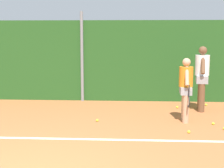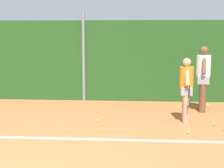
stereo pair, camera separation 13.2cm
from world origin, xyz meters
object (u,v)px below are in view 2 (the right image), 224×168
player_midcourt (186,87)px  tennis_ball_10 (178,107)px  tennis_ball_4 (189,132)px  tennis_ball_12 (97,120)px  tennis_ball_2 (208,105)px  tennis_ball_11 (214,124)px  player_backcourt_far (203,75)px

player_midcourt → tennis_ball_10: 1.75m
tennis_ball_4 → tennis_ball_12: 2.32m
tennis_ball_4 → tennis_ball_10: (0.08, 2.57, 0.00)m
tennis_ball_2 → tennis_ball_12: size_ratio=1.00×
tennis_ball_12 → tennis_ball_2: bearing=33.2°
tennis_ball_11 → tennis_ball_12: bearing=177.0°
tennis_ball_4 → tennis_ball_11: bearing=46.2°
tennis_ball_11 → player_midcourt: bearing=154.0°
player_midcourt → tennis_ball_4: 1.36m
player_midcourt → player_backcourt_far: bearing=155.7°
player_midcourt → tennis_ball_11: bearing=67.1°
tennis_ball_12 → player_midcourt: bearing=4.1°
player_backcourt_far → tennis_ball_2: bearing=163.3°
player_midcourt → tennis_ball_2: size_ratio=24.24×
player_backcourt_far → tennis_ball_10: size_ratio=27.97×
player_backcourt_far → tennis_ball_10: player_backcourt_far is taller
tennis_ball_2 → player_midcourt: bearing=-116.3°
player_backcourt_far → tennis_ball_2: size_ratio=27.97×
player_midcourt → player_backcourt_far: player_backcourt_far is taller
tennis_ball_10 → tennis_ball_11: same height
tennis_ball_11 → tennis_ball_4: bearing=-133.8°
tennis_ball_4 → tennis_ball_11: (0.71, 0.74, 0.00)m
player_midcourt → tennis_ball_2: (0.94, 1.90, -0.86)m
tennis_ball_2 → tennis_ball_10: size_ratio=1.00×
player_backcourt_far → tennis_ball_11: 1.85m
player_midcourt → tennis_ball_4: player_midcourt is taller
player_midcourt → player_backcourt_far: (0.64, 1.25, 0.14)m
tennis_ball_10 → tennis_ball_12: 2.78m
tennis_ball_2 → tennis_ball_11: bearing=-97.8°
player_midcourt → tennis_ball_11: (0.64, -0.31, -0.86)m
tennis_ball_10 → tennis_ball_12: size_ratio=1.00×
tennis_ball_10 → tennis_ball_11: bearing=-71.1°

